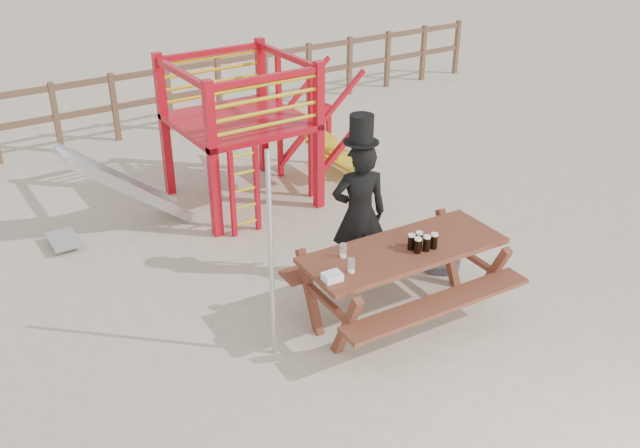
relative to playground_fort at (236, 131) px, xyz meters
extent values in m
plane|color=#C4B699|center=(-0.12, -3.58, -1.07)|extent=(60.00, 60.00, 0.00)
cube|color=brown|center=(-0.12, 3.42, 0.03)|extent=(15.00, 0.06, 0.10)
cube|color=brown|center=(-0.12, 3.42, -0.47)|extent=(15.00, 0.06, 0.10)
cube|color=brown|center=(-1.62, 3.42, -0.47)|extent=(0.09, 0.09, 1.20)
cube|color=brown|center=(-0.62, 3.42, -0.47)|extent=(0.09, 0.09, 1.20)
cube|color=brown|center=(0.38, 3.42, -0.47)|extent=(0.09, 0.09, 1.20)
cube|color=brown|center=(1.38, 3.42, -0.47)|extent=(0.09, 0.09, 1.20)
cube|color=brown|center=(2.38, 3.42, -0.47)|extent=(0.09, 0.09, 1.20)
cube|color=brown|center=(3.38, 3.42, -0.47)|extent=(0.09, 0.09, 1.20)
cube|color=brown|center=(4.38, 3.42, -0.47)|extent=(0.09, 0.09, 1.20)
cube|color=brown|center=(5.38, 3.42, -0.47)|extent=(0.09, 0.09, 1.20)
cube|color=brown|center=(6.38, 3.42, -0.47)|extent=(0.09, 0.09, 1.20)
cube|color=brown|center=(7.38, 3.42, -0.47)|extent=(0.09, 0.09, 1.20)
cube|color=#B30B19|center=(-0.72, -0.78, -0.02)|extent=(0.12, 0.12, 2.10)
cube|color=#B30B19|center=(0.88, -0.78, -0.02)|extent=(0.12, 0.12, 2.10)
cube|color=#B30B19|center=(-0.72, 0.82, -0.02)|extent=(0.12, 0.12, 2.10)
cube|color=#B30B19|center=(0.88, 0.82, -0.02)|extent=(0.12, 0.12, 2.10)
cube|color=#B30B19|center=(0.08, 0.02, 0.13)|extent=(1.72, 1.72, 0.08)
cube|color=#B30B19|center=(0.08, -0.78, 0.93)|extent=(1.60, 0.08, 0.08)
cube|color=#B30B19|center=(0.08, 0.82, 0.93)|extent=(1.60, 0.08, 0.08)
cube|color=#B30B19|center=(-0.72, 0.02, 0.93)|extent=(0.08, 1.60, 0.08)
cube|color=#B30B19|center=(0.88, 0.02, 0.93)|extent=(0.08, 1.60, 0.08)
cylinder|color=gold|center=(0.08, -0.78, 0.31)|extent=(1.50, 0.05, 0.05)
cylinder|color=gold|center=(0.08, 0.82, 0.31)|extent=(1.50, 0.05, 0.05)
cylinder|color=gold|center=(0.08, -0.78, 0.49)|extent=(1.50, 0.05, 0.05)
cylinder|color=gold|center=(0.08, 0.82, 0.49)|extent=(1.50, 0.05, 0.05)
cylinder|color=gold|center=(0.08, -0.78, 0.67)|extent=(1.50, 0.05, 0.05)
cylinder|color=gold|center=(0.08, 0.82, 0.67)|extent=(1.50, 0.05, 0.05)
cylinder|color=gold|center=(0.08, -0.78, 0.85)|extent=(1.50, 0.05, 0.05)
cylinder|color=gold|center=(0.08, 0.82, 0.85)|extent=(1.50, 0.05, 0.05)
cube|color=#B30B19|center=(-0.55, -0.93, -0.47)|extent=(0.06, 0.06, 1.20)
cube|color=#B30B19|center=(-0.19, -0.93, -0.47)|extent=(0.06, 0.06, 1.20)
cylinder|color=gold|center=(-0.37, -0.93, -0.92)|extent=(0.36, 0.04, 0.04)
cylinder|color=gold|center=(-0.37, -0.93, -0.68)|extent=(0.36, 0.04, 0.04)
cylinder|color=gold|center=(-0.37, -0.93, -0.44)|extent=(0.36, 0.04, 0.04)
cylinder|color=gold|center=(-0.37, -0.93, -0.20)|extent=(0.36, 0.04, 0.04)
cylinder|color=gold|center=(-0.37, -0.93, 0.04)|extent=(0.36, 0.04, 0.04)
cube|color=gold|center=(1.03, 0.02, 0.01)|extent=(0.30, 0.90, 0.06)
cube|color=gold|center=(1.31, 0.02, -0.29)|extent=(0.30, 0.90, 0.06)
cube|color=gold|center=(1.59, 0.02, -0.59)|extent=(0.30, 0.90, 0.06)
cube|color=gold|center=(1.87, 0.02, -0.89)|extent=(0.30, 0.90, 0.06)
cube|color=#B30B19|center=(1.43, -0.43, -0.47)|extent=(0.95, 0.08, 0.86)
cube|color=#B30B19|center=(1.43, 0.47, -0.47)|extent=(0.95, 0.08, 0.86)
cube|color=silver|center=(-1.62, 0.02, -0.45)|extent=(1.53, 0.55, 1.21)
cube|color=silver|center=(-1.62, -0.25, -0.41)|extent=(1.58, 0.04, 1.28)
cube|color=silver|center=(-1.62, 0.29, -0.41)|extent=(1.58, 0.04, 1.28)
cube|color=silver|center=(-2.52, 0.02, -0.97)|extent=(0.35, 0.55, 0.05)
cube|color=brown|center=(0.12, -3.57, -0.25)|extent=(2.23, 0.92, 0.05)
cube|color=brown|center=(0.09, -4.17, -0.58)|extent=(2.20, 0.41, 0.04)
cube|color=brown|center=(0.15, -2.97, -0.58)|extent=(2.20, 0.41, 0.04)
cube|color=brown|center=(-0.81, -3.53, -0.68)|extent=(0.15, 1.32, 0.79)
cube|color=brown|center=(1.05, -3.61, -0.68)|extent=(0.15, 1.32, 0.79)
imported|color=black|center=(0.16, -2.72, -0.20)|extent=(0.74, 0.62, 1.74)
cube|color=#0C8A1E|center=(0.21, -2.59, 0.01)|extent=(0.07, 0.04, 0.41)
cylinder|color=black|center=(0.16, -2.72, 0.67)|extent=(0.39, 0.39, 0.01)
cylinder|color=black|center=(0.16, -2.72, 0.83)|extent=(0.27, 0.27, 0.30)
cube|color=white|center=(0.21, -2.59, 0.93)|extent=(0.13, 0.06, 0.03)
cylinder|color=#B2B2B7|center=(-1.36, -3.39, 0.03)|extent=(0.05, 0.05, 2.20)
cylinder|color=#39393E|center=(1.19, -3.01, -1.02)|extent=(0.49, 0.49, 0.11)
cylinder|color=#39393E|center=(1.19, -3.01, -0.91)|extent=(0.06, 0.06, 0.09)
cube|color=white|center=(-0.87, -3.69, -0.18)|extent=(0.19, 0.15, 0.08)
cylinder|color=black|center=(0.17, -3.72, -0.15)|extent=(0.07, 0.07, 0.15)
cylinder|color=#FBEFCD|center=(0.17, -3.72, -0.06)|extent=(0.07, 0.07, 0.02)
cylinder|color=black|center=(0.27, -3.74, -0.15)|extent=(0.07, 0.07, 0.15)
cylinder|color=#FBEFCD|center=(0.27, -3.74, -0.06)|extent=(0.07, 0.07, 0.02)
cylinder|color=black|center=(0.37, -3.74, -0.15)|extent=(0.07, 0.07, 0.15)
cylinder|color=#FBEFCD|center=(0.37, -3.74, -0.06)|extent=(0.07, 0.07, 0.02)
cylinder|color=black|center=(0.16, -3.63, -0.15)|extent=(0.07, 0.07, 0.15)
cylinder|color=#FBEFCD|center=(0.16, -3.63, -0.06)|extent=(0.07, 0.07, 0.02)
cylinder|color=black|center=(0.26, -3.63, -0.15)|extent=(0.07, 0.07, 0.15)
cylinder|color=#FBEFCD|center=(0.26, -3.63, -0.06)|extent=(0.07, 0.07, 0.02)
cylinder|color=silver|center=(-0.63, -3.67, -0.15)|extent=(0.07, 0.07, 0.15)
cylinder|color=#FBEFCD|center=(-0.63, -3.67, -0.21)|extent=(0.07, 0.07, 0.02)
cylinder|color=silver|center=(-0.52, -3.38, -0.15)|extent=(0.07, 0.07, 0.15)
cylinder|color=#FBEFCD|center=(-0.52, -3.38, -0.21)|extent=(0.07, 0.07, 0.02)
camera|label=1|loc=(-4.16, -8.51, 3.41)|focal=40.00mm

